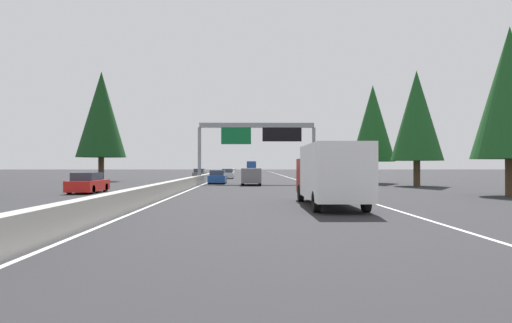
{
  "coord_description": "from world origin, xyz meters",
  "views": [
    {
      "loc": [
        -2.12,
        -5.08,
        1.98
      ],
      "look_at": [
        68.81,
        -6.1,
        2.6
      ],
      "focal_mm": 31.77,
      "sensor_mm": 36.0,
      "label": 1
    }
  ],
  "objects_px": {
    "sedan_distant_a": "(228,174)",
    "conifer_right_mid": "(373,123)",
    "bus_near_center": "(251,166)",
    "conifer_left_near": "(101,114)",
    "conifer_right_near": "(417,116)",
    "sedan_far_center": "(218,177)",
    "sign_gantry_overhead": "(258,135)",
    "conifer_right_foreground": "(510,93)",
    "oncoming_near": "(199,174)",
    "box_truck_mid_left": "(330,173)",
    "minivan_mid_center": "(251,176)",
    "oncoming_far": "(88,183)"
  },
  "relations": [
    {
      "from": "bus_near_center",
      "to": "sign_gantry_overhead",
      "type": "bearing_deg",
      "value": -179.68
    },
    {
      "from": "sedan_far_center",
      "to": "sedan_distant_a",
      "type": "height_order",
      "value": "same"
    },
    {
      "from": "sign_gantry_overhead",
      "to": "oncoming_near",
      "type": "xyz_separation_m",
      "value": [
        23.02,
        8.87,
        -4.54
      ]
    },
    {
      "from": "minivan_mid_center",
      "to": "conifer_right_foreground",
      "type": "height_order",
      "value": "conifer_right_foreground"
    },
    {
      "from": "minivan_mid_center",
      "to": "sedan_far_center",
      "type": "distance_m",
      "value": 4.95
    },
    {
      "from": "box_truck_mid_left",
      "to": "oncoming_near",
      "type": "bearing_deg",
      "value": 13.29
    },
    {
      "from": "sedan_distant_a",
      "to": "box_truck_mid_left",
      "type": "bearing_deg",
      "value": -171.25
    },
    {
      "from": "conifer_right_near",
      "to": "box_truck_mid_left",
      "type": "bearing_deg",
      "value": 150.29
    },
    {
      "from": "sedan_distant_a",
      "to": "conifer_right_mid",
      "type": "bearing_deg",
      "value": -136.86
    },
    {
      "from": "oncoming_far",
      "to": "box_truck_mid_left",
      "type": "bearing_deg",
      "value": 54.58
    },
    {
      "from": "box_truck_mid_left",
      "to": "conifer_right_near",
      "type": "xyz_separation_m",
      "value": [
        21.21,
        -12.1,
        5.13
      ]
    },
    {
      "from": "bus_near_center",
      "to": "oncoming_far",
      "type": "xyz_separation_m",
      "value": [
        -95.03,
        12.17,
        -1.03
      ]
    },
    {
      "from": "conifer_right_near",
      "to": "conifer_left_near",
      "type": "height_order",
      "value": "conifer_left_near"
    },
    {
      "from": "conifer_right_mid",
      "to": "conifer_left_near",
      "type": "xyz_separation_m",
      "value": [
        5.79,
        32.08,
        1.61
      ]
    },
    {
      "from": "sign_gantry_overhead",
      "to": "conifer_right_near",
      "type": "relative_size",
      "value": 1.14
    },
    {
      "from": "box_truck_mid_left",
      "to": "conifer_right_mid",
      "type": "bearing_deg",
      "value": -19.16
    },
    {
      "from": "minivan_mid_center",
      "to": "conifer_right_foreground",
      "type": "bearing_deg",
      "value": -136.05
    },
    {
      "from": "conifer_right_foreground",
      "to": "conifer_left_near",
      "type": "relative_size",
      "value": 0.8
    },
    {
      "from": "sedan_distant_a",
      "to": "conifer_right_near",
      "type": "height_order",
      "value": "conifer_right_near"
    },
    {
      "from": "sedan_distant_a",
      "to": "conifer_right_near",
      "type": "relative_size",
      "value": 0.4
    },
    {
      "from": "bus_near_center",
      "to": "conifer_left_near",
      "type": "relative_size",
      "value": 0.85
    },
    {
      "from": "sedan_far_center",
      "to": "bus_near_center",
      "type": "bearing_deg",
      "value": -2.91
    },
    {
      "from": "conifer_right_near",
      "to": "conifer_left_near",
      "type": "relative_size",
      "value": 0.81
    },
    {
      "from": "bus_near_center",
      "to": "conifer_left_near",
      "type": "xyz_separation_m",
      "value": [
        -71.78,
        18.82,
        6.56
      ]
    },
    {
      "from": "box_truck_mid_left",
      "to": "conifer_left_near",
      "type": "xyz_separation_m",
      "value": [
        34.29,
        22.18,
        6.66
      ]
    },
    {
      "from": "minivan_mid_center",
      "to": "sedan_far_center",
      "type": "xyz_separation_m",
      "value": [
        3.32,
        3.65,
        -0.27
      ]
    },
    {
      "from": "bus_near_center",
      "to": "oncoming_far",
      "type": "relative_size",
      "value": 2.61
    },
    {
      "from": "sedan_far_center",
      "to": "conifer_right_foreground",
      "type": "relative_size",
      "value": 0.4
    },
    {
      "from": "conifer_right_near",
      "to": "conifer_left_near",
      "type": "distance_m",
      "value": 36.72
    },
    {
      "from": "bus_near_center",
      "to": "conifer_right_foreground",
      "type": "height_order",
      "value": "conifer_right_foreground"
    },
    {
      "from": "sedan_distant_a",
      "to": "oncoming_far",
      "type": "xyz_separation_m",
      "value": [
        -35.7,
        8.33,
        0.0
      ]
    },
    {
      "from": "sign_gantry_overhead",
      "to": "conifer_right_near",
      "type": "distance_m",
      "value": 16.13
    },
    {
      "from": "oncoming_near",
      "to": "conifer_right_near",
      "type": "relative_size",
      "value": 0.4
    },
    {
      "from": "sedan_distant_a",
      "to": "conifer_right_mid",
      "type": "xyz_separation_m",
      "value": [
        -18.24,
        -17.1,
        5.98
      ]
    },
    {
      "from": "sign_gantry_overhead",
      "to": "conifer_right_foreground",
      "type": "relative_size",
      "value": 1.16
    },
    {
      "from": "sedan_distant_a",
      "to": "oncoming_far",
      "type": "bearing_deg",
      "value": 166.86
    },
    {
      "from": "sedan_far_center",
      "to": "sedan_distant_a",
      "type": "xyz_separation_m",
      "value": [
        19.22,
        -0.16,
        0.0
      ]
    },
    {
      "from": "sedan_distant_a",
      "to": "bus_near_center",
      "type": "bearing_deg",
      "value": -3.7
    },
    {
      "from": "box_truck_mid_left",
      "to": "sedan_far_center",
      "type": "distance_m",
      "value": 28.5
    },
    {
      "from": "sedan_far_center",
      "to": "conifer_right_foreground",
      "type": "height_order",
      "value": "conifer_right_foreground"
    },
    {
      "from": "minivan_mid_center",
      "to": "conifer_right_foreground",
      "type": "distance_m",
      "value": 24.53
    },
    {
      "from": "box_truck_mid_left",
      "to": "oncoming_near",
      "type": "distance_m",
      "value": 51.28
    },
    {
      "from": "minivan_mid_center",
      "to": "sedan_far_center",
      "type": "relative_size",
      "value": 1.14
    },
    {
      "from": "sedan_far_center",
      "to": "oncoming_far",
      "type": "xyz_separation_m",
      "value": [
        -16.48,
        8.18,
        0.0
      ]
    },
    {
      "from": "bus_near_center",
      "to": "conifer_left_near",
      "type": "bearing_deg",
      "value": 165.31
    },
    {
      "from": "minivan_mid_center",
      "to": "conifer_left_near",
      "type": "distance_m",
      "value": 22.29
    },
    {
      "from": "minivan_mid_center",
      "to": "conifer_right_near",
      "type": "bearing_deg",
      "value": -100.69
    },
    {
      "from": "sedan_distant_a",
      "to": "oncoming_near",
      "type": "relative_size",
      "value": 1.0
    },
    {
      "from": "oncoming_near",
      "to": "oncoming_far",
      "type": "distance_m",
      "value": 39.04
    },
    {
      "from": "sign_gantry_overhead",
      "to": "oncoming_far",
      "type": "distance_m",
      "value": 20.75
    }
  ]
}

